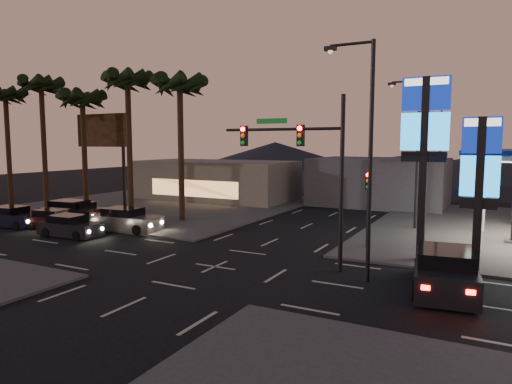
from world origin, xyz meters
The scene contains 26 objects.
ground centered at (0.00, 0.00, 0.00)m, with size 140.00×140.00×0.00m, color black.
corner_lot_nw centered at (-16.00, 16.00, 0.06)m, with size 24.00×24.00×0.12m, color #47443F.
pylon_sign_tall centered at (8.50, 5.50, 6.39)m, with size 2.20×0.35×9.00m.
pylon_sign_short centered at (11.00, 4.50, 4.66)m, with size 1.60×0.35×7.00m.
traffic_signal_mast centered at (3.76, 1.99, 5.23)m, with size 6.10×0.39×8.00m.
pedestal_signal centered at (5.50, 6.98, 2.92)m, with size 0.32×0.39×4.30m.
streetlight_near centered at (6.79, 1.00, 5.72)m, with size 2.14×0.25×10.00m.
streetlight_mid centered at (6.79, 14.00, 5.72)m, with size 2.14×0.25×10.00m.
streetlight_far centered at (6.79, 28.00, 5.72)m, with size 2.14×0.25×10.00m.
palm_a centered at (-9.00, 9.50, 9.43)m, with size 4.41×4.41×10.86m.
palm_b centered at (-14.00, 9.50, 9.97)m, with size 4.41×4.41×11.46m.
palm_c centered at (-19.00, 9.50, 8.88)m, with size 4.41×4.41×10.26m.
palm_d centered at (-24.00, 9.50, 10.15)m, with size 4.41×4.41×11.66m.
palm_e centered at (-29.00, 9.50, 9.61)m, with size 4.41×4.41×11.06m.
billboard centered at (-20.50, 13.00, 6.33)m, with size 6.00×0.30×8.50m.
building_far_west centered at (-14.00, 22.00, 2.00)m, with size 16.00×8.00×4.00m, color #726B5B.
building_far_mid centered at (2.00, 26.00, 2.20)m, with size 12.00×9.00×4.40m, color #4C4C51.
hill_left centered at (-25.00, 60.00, 3.00)m, with size 40.00×40.00×6.00m, color black.
hill_center centered at (0.00, 60.00, 2.00)m, with size 60.00×60.00×4.00m, color black.
car_lane_a_front centered at (-11.88, 1.76, 0.63)m, with size 4.23×1.94×1.35m.
car_lane_a_mid centered at (-14.73, 2.92, 0.64)m, with size 4.36×2.20×1.37m.
car_lane_a_rear centered at (-18.31, 2.26, 0.66)m, with size 4.48×2.12×1.42m.
car_lane_b_front centered at (-10.05, 4.76, 0.72)m, with size 4.86×2.34×1.54m.
car_lane_b_mid centered at (-16.13, 5.58, 0.74)m, with size 5.07×2.50×1.60m.
car_lane_b_rear centered at (-15.81, 6.03, 0.67)m, with size 4.48×1.99×1.44m.
suv_station centered at (10.01, 1.19, 0.82)m, with size 2.86×5.52×1.76m.
Camera 1 is at (11.51, -17.85, 5.86)m, focal length 32.00 mm.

